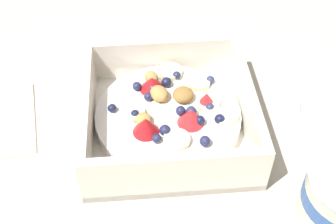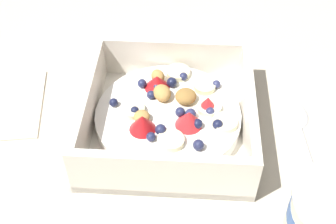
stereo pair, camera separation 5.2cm
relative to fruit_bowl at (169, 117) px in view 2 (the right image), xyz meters
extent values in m
plane|color=beige|center=(0.02, -0.01, -0.02)|extent=(2.40, 2.40, 0.00)
cube|color=white|center=(0.00, 0.00, -0.02)|extent=(0.19, 0.19, 0.01)
cube|color=white|center=(0.00, -0.09, 0.01)|extent=(0.19, 0.01, 0.06)
cube|color=white|center=(0.00, 0.09, 0.01)|extent=(0.19, 0.01, 0.06)
cube|color=white|center=(-0.09, 0.00, 0.01)|extent=(0.01, 0.17, 0.06)
cube|color=white|center=(0.09, 0.00, 0.01)|extent=(0.01, 0.17, 0.06)
cylinder|color=white|center=(0.00, 0.00, 0.00)|extent=(0.17, 0.17, 0.02)
cylinder|color=#F4EAB7|center=(-0.01, -0.07, 0.01)|extent=(0.04, 0.04, 0.01)
cylinder|color=#F4EAB7|center=(0.04, 0.00, 0.01)|extent=(0.04, 0.04, 0.01)
cylinder|color=beige|center=(-0.04, -0.04, 0.01)|extent=(0.04, 0.04, 0.01)
cylinder|color=#F7EFC6|center=(-0.05, -0.01, 0.01)|extent=(0.04, 0.04, 0.01)
cylinder|color=#F4EAB7|center=(-0.06, 0.02, 0.01)|extent=(0.03, 0.03, 0.01)
cylinder|color=#F4EAB7|center=(-0.01, 0.05, 0.01)|extent=(0.04, 0.04, 0.01)
cone|color=red|center=(0.02, -0.04, 0.02)|extent=(0.04, 0.04, 0.02)
cone|color=red|center=(0.03, 0.03, 0.02)|extent=(0.04, 0.04, 0.02)
cone|color=red|center=(-0.05, -0.01, 0.02)|extent=(0.03, 0.03, 0.02)
cone|color=red|center=(-0.02, 0.02, 0.02)|extent=(0.04, 0.04, 0.02)
sphere|color=#23284C|center=(0.02, -0.04, 0.01)|extent=(0.01, 0.01, 0.01)
sphere|color=#191E3D|center=(0.07, -0.01, 0.01)|extent=(0.01, 0.01, 0.01)
sphere|color=#191E3D|center=(-0.06, 0.02, 0.01)|extent=(0.01, 0.01, 0.01)
sphere|color=#23284C|center=(-0.02, -0.06, 0.01)|extent=(0.01, 0.01, 0.01)
sphere|color=#191E3D|center=(0.00, -0.05, 0.01)|extent=(0.01, 0.01, 0.01)
sphere|color=#23284C|center=(0.02, -0.02, 0.01)|extent=(0.01, 0.01, 0.01)
sphere|color=#191E3D|center=(0.04, 0.00, 0.01)|extent=(0.01, 0.01, 0.01)
sphere|color=#191E3D|center=(-0.03, 0.02, 0.01)|extent=(0.01, 0.01, 0.01)
sphere|color=navy|center=(-0.03, 0.01, 0.01)|extent=(0.01, 0.01, 0.01)
sphere|color=#23284C|center=(-0.04, 0.05, 0.01)|extent=(0.01, 0.01, 0.01)
sphere|color=#23284C|center=(0.04, -0.04, 0.01)|extent=(0.01, 0.01, 0.01)
sphere|color=#23284C|center=(-0.01, 0.00, 0.01)|extent=(0.01, 0.01, 0.01)
sphere|color=navy|center=(-0.06, -0.05, 0.01)|extent=(0.01, 0.01, 0.01)
sphere|color=navy|center=(-0.05, 0.00, 0.01)|extent=(0.01, 0.01, 0.01)
sphere|color=#23284C|center=(0.01, 0.04, 0.01)|extent=(0.01, 0.01, 0.01)
sphere|color=#23284C|center=(0.01, 0.03, 0.01)|extent=(0.01, 0.01, 0.01)
ellipsoid|color=tan|center=(0.03, 0.01, 0.01)|extent=(0.02, 0.03, 0.01)
ellipsoid|color=tan|center=(0.01, -0.05, 0.02)|extent=(0.02, 0.03, 0.02)
ellipsoid|color=tan|center=(0.01, -0.02, 0.02)|extent=(0.03, 0.03, 0.02)
ellipsoid|color=olive|center=(-0.02, -0.02, 0.02)|extent=(0.03, 0.03, 0.02)
ellipsoid|color=silver|center=(-0.16, -0.03, -0.02)|extent=(0.04, 0.05, 0.01)
cylinder|color=silver|center=(-0.16, 0.05, -0.02)|extent=(0.02, 0.13, 0.01)
cylinder|color=beige|center=(-0.16, 0.13, 0.01)|extent=(0.09, 0.09, 0.06)
cylinder|color=#2D5193|center=(-0.16, 0.13, 0.01)|extent=(0.09, 0.09, 0.02)
camera|label=1|loc=(0.03, 0.36, 0.38)|focal=47.50mm
camera|label=2|loc=(-0.02, 0.36, 0.38)|focal=47.50mm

